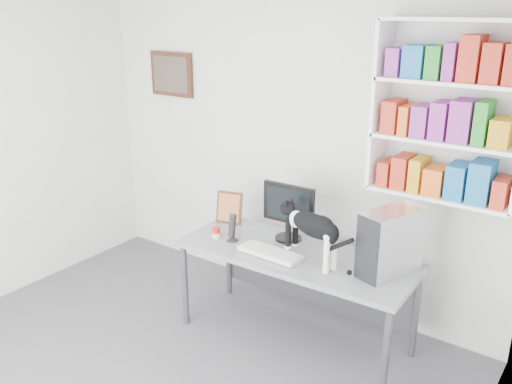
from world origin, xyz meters
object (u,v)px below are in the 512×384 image
leaning_print (229,207)px  bookshelf (449,112)px  keyboard (271,253)px  pc_tower (391,242)px  soup_can (216,233)px  desk (294,297)px  monitor (289,212)px  cat (312,237)px  speaker (232,227)px

leaning_print → bookshelf: bearing=-4.2°
keyboard → leaning_print: (-0.65, 0.33, 0.12)m
bookshelf → pc_tower: (-0.17, -0.41, -0.86)m
soup_can → desk: bearing=11.9°
bookshelf → leaning_print: 1.93m
desk → soup_can: bearing=-170.0°
monitor → keyboard: monitor is taller
monitor → leaning_print: size_ratio=1.67×
bookshelf → desk: bookshelf is taller
monitor → cat: (0.36, -0.25, -0.04)m
keyboard → leaning_print: leaning_print is taller
bookshelf → monitor: (-1.05, -0.34, -0.85)m
bookshelf → soup_can: (-1.53, -0.66, -1.05)m
bookshelf → speaker: bookshelf is taller
bookshelf → pc_tower: size_ratio=2.64×
leaning_print → pc_tower: bearing=-18.6°
leaning_print → soup_can: leaning_print is taller
cat → speaker: bearing=-161.8°
desk → keyboard: (-0.13, -0.14, 0.40)m
monitor → cat: bearing=-37.2°
leaning_print → speaker: bearing=-63.7°
keyboard → cat: (0.31, 0.07, 0.18)m
cat → leaning_print: bearing=-179.4°
desk → speaker: 0.73m
leaning_print → soup_can: bearing=-85.0°
soup_can → cat: cat is taller
pc_tower → leaning_print: 1.48m
speaker → leaning_print: (-0.26, 0.29, 0.03)m
bookshelf → cat: 1.27m
soup_can → cat: bearing=4.8°
cat → pc_tower: bearing=34.1°
desk → soup_can: (-0.66, -0.14, 0.42)m
speaker → soup_can: speaker is taller
soup_can → speaker: bearing=15.2°
pc_tower → soup_can: 1.39m
monitor → speaker: size_ratio=2.06×
bookshelf → keyboard: 1.61m
desk → pc_tower: size_ratio=3.89×
desk → leaning_print: size_ratio=6.45×
keyboard → soup_can: (-0.53, 0.00, 0.03)m
monitor → keyboard: (0.05, -0.32, -0.22)m
desk → keyboard: keyboard is taller
desk → soup_can: soup_can is taller
bookshelf → soup_can: size_ratio=13.85×
desk → keyboard: size_ratio=3.69×
desk → pc_tower: 0.93m
keyboard → soup_can: size_ratio=5.52×
monitor → speaker: (-0.35, -0.28, -0.12)m
soup_can → cat: size_ratio=0.14×
cat → desk: bearing=173.9°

